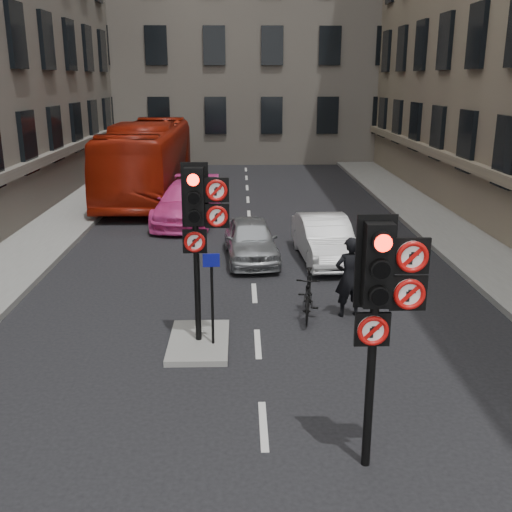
{
  "coord_description": "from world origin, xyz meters",
  "views": [
    {
      "loc": [
        -0.33,
        -6.19,
        5.23
      ],
      "look_at": [
        -0.1,
        2.59,
        2.6
      ],
      "focal_mm": 42.0,
      "sensor_mm": 36.0,
      "label": 1
    }
  ],
  "objects_px": {
    "signal_near": "(382,292)",
    "car_pink": "(188,203)",
    "car_white": "(325,239)",
    "motorcycle": "(308,294)",
    "motorcyclist": "(349,277)",
    "info_sign": "(212,286)",
    "bus_red": "(148,159)",
    "car_silver": "(251,239)",
    "signal_far": "(200,215)"
  },
  "relations": [
    {
      "from": "car_silver",
      "to": "motorcycle",
      "type": "bearing_deg",
      "value": -79.14
    },
    {
      "from": "signal_far",
      "to": "car_white",
      "type": "height_order",
      "value": "signal_far"
    },
    {
      "from": "signal_near",
      "to": "motorcycle",
      "type": "bearing_deg",
      "value": 93.21
    },
    {
      "from": "signal_near",
      "to": "signal_far",
      "type": "xyz_separation_m",
      "value": [
        -2.6,
        4.0,
        0.12
      ]
    },
    {
      "from": "bus_red",
      "to": "car_white",
      "type": "bearing_deg",
      "value": -57.15
    },
    {
      "from": "car_white",
      "to": "motorcycle",
      "type": "xyz_separation_m",
      "value": [
        -0.96,
        -4.35,
        -0.12
      ]
    },
    {
      "from": "bus_red",
      "to": "motorcyclist",
      "type": "distance_m",
      "value": 16.14
    },
    {
      "from": "car_white",
      "to": "info_sign",
      "type": "distance_m",
      "value": 6.76
    },
    {
      "from": "motorcycle",
      "to": "info_sign",
      "type": "height_order",
      "value": "info_sign"
    },
    {
      "from": "signal_far",
      "to": "car_silver",
      "type": "relative_size",
      "value": 0.98
    },
    {
      "from": "motorcycle",
      "to": "motorcyclist",
      "type": "height_order",
      "value": "motorcyclist"
    },
    {
      "from": "signal_near",
      "to": "bus_red",
      "type": "distance_m",
      "value": 21.07
    },
    {
      "from": "car_pink",
      "to": "car_white",
      "type": "bearing_deg",
      "value": -43.39
    },
    {
      "from": "car_pink",
      "to": "motorcyclist",
      "type": "bearing_deg",
      "value": -59.7
    },
    {
      "from": "motorcyclist",
      "to": "car_pink",
      "type": "bearing_deg",
      "value": -74.39
    },
    {
      "from": "info_sign",
      "to": "bus_red",
      "type": "bearing_deg",
      "value": 97.88
    },
    {
      "from": "car_silver",
      "to": "motorcycle",
      "type": "height_order",
      "value": "car_silver"
    },
    {
      "from": "car_pink",
      "to": "motorcyclist",
      "type": "distance_m",
      "value": 10.33
    },
    {
      "from": "car_white",
      "to": "motorcycle",
      "type": "height_order",
      "value": "car_white"
    },
    {
      "from": "motorcyclist",
      "to": "info_sign",
      "type": "height_order",
      "value": "info_sign"
    },
    {
      "from": "bus_red",
      "to": "car_silver",
      "type": "bearing_deg",
      "value": -66.27
    },
    {
      "from": "bus_red",
      "to": "motorcyclist",
      "type": "relative_size",
      "value": 6.41
    },
    {
      "from": "signal_far",
      "to": "motorcycle",
      "type": "distance_m",
      "value": 3.47
    },
    {
      "from": "signal_far",
      "to": "bus_red",
      "type": "distance_m",
      "value": 16.56
    },
    {
      "from": "signal_near",
      "to": "info_sign",
      "type": "height_order",
      "value": "signal_near"
    },
    {
      "from": "motorcycle",
      "to": "signal_far",
      "type": "bearing_deg",
      "value": -139.3
    },
    {
      "from": "signal_near",
      "to": "car_white",
      "type": "bearing_deg",
      "value": 86.17
    },
    {
      "from": "car_silver",
      "to": "car_white",
      "type": "relative_size",
      "value": 0.92
    },
    {
      "from": "car_pink",
      "to": "motorcycle",
      "type": "relative_size",
      "value": 2.87
    },
    {
      "from": "signal_near",
      "to": "car_pink",
      "type": "height_order",
      "value": "signal_near"
    },
    {
      "from": "signal_near",
      "to": "motorcycle",
      "type": "relative_size",
      "value": 2.01
    },
    {
      "from": "bus_red",
      "to": "info_sign",
      "type": "height_order",
      "value": "bus_red"
    },
    {
      "from": "car_silver",
      "to": "motorcyclist",
      "type": "bearing_deg",
      "value": -68.67
    },
    {
      "from": "signal_near",
      "to": "car_white",
      "type": "relative_size",
      "value": 0.9
    },
    {
      "from": "motorcycle",
      "to": "motorcyclist",
      "type": "xyz_separation_m",
      "value": [
        0.92,
        0.03,
        0.39
      ]
    },
    {
      "from": "car_white",
      "to": "info_sign",
      "type": "xyz_separation_m",
      "value": [
        -3.04,
        -6.0,
        0.68
      ]
    },
    {
      "from": "signal_near",
      "to": "motorcyclist",
      "type": "xyz_separation_m",
      "value": [
        0.61,
        5.47,
        -1.65
      ]
    },
    {
      "from": "car_pink",
      "to": "info_sign",
      "type": "bearing_deg",
      "value": -77.69
    },
    {
      "from": "car_silver",
      "to": "bus_red",
      "type": "distance_m",
      "value": 11.25
    },
    {
      "from": "signal_near",
      "to": "motorcyclist",
      "type": "distance_m",
      "value": 5.75
    },
    {
      "from": "car_pink",
      "to": "motorcycle",
      "type": "xyz_separation_m",
      "value": [
        3.49,
        -9.37,
        -0.21
      ]
    },
    {
      "from": "signal_near",
      "to": "bus_red",
      "type": "height_order",
      "value": "signal_near"
    },
    {
      "from": "signal_far",
      "to": "car_pink",
      "type": "distance_m",
      "value": 11.05
    },
    {
      "from": "car_pink",
      "to": "motorcyclist",
      "type": "relative_size",
      "value": 2.75
    },
    {
      "from": "signal_far",
      "to": "car_white",
      "type": "relative_size",
      "value": 0.9
    },
    {
      "from": "signal_far",
      "to": "info_sign",
      "type": "bearing_deg",
      "value": -44.22
    },
    {
      "from": "signal_far",
      "to": "car_white",
      "type": "xyz_separation_m",
      "value": [
        3.26,
        5.79,
        -2.05
      ]
    },
    {
      "from": "car_white",
      "to": "motorcyclist",
      "type": "bearing_deg",
      "value": -94.44
    },
    {
      "from": "car_pink",
      "to": "signal_far",
      "type": "bearing_deg",
      "value": -78.67
    },
    {
      "from": "motorcycle",
      "to": "info_sign",
      "type": "xyz_separation_m",
      "value": [
        -2.08,
        -1.65,
        0.8
      ]
    }
  ]
}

